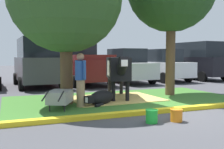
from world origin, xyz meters
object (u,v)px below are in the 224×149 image
cow_holstein (118,69)px  pickup_truck_maroon (82,64)px  hatchback_white (162,65)px  sedan_silver (126,66)px  calf_lying (101,98)px  person_handler (81,78)px  bucket_green (152,116)px  bucket_orange (176,115)px  wheelbarrow (60,97)px  suv_black (198,61)px  suv_dark_grey (37,62)px

cow_holstein → pickup_truck_maroon: 5.81m
hatchback_white → sedan_silver: bearing=-175.1°
sedan_silver → calf_lying: bearing=-121.1°
sedan_silver → person_handler: bearing=-125.0°
hatchback_white → bucket_green: bearing=-123.6°
person_handler → bucket_orange: 3.19m
calf_lying → wheelbarrow: wheelbarrow is taller
bucket_orange → suv_black: bearing=48.3°
wheelbarrow → sedan_silver: size_ratio=0.35×
person_handler → wheelbarrow: person_handler is taller
cow_holstein → person_handler: (-1.74, -1.15, -0.22)m
person_handler → wheelbarrow: size_ratio=1.09×
calf_lying → bucket_orange: (0.99, -2.74, -0.08)m
cow_holstein → bucket_green: size_ratio=9.39×
bucket_orange → suv_black: size_ratio=0.07×
bucket_orange → suv_black: 12.54m
calf_lying → sedan_silver: size_ratio=0.28×
bucket_orange → suv_dark_grey: bearing=104.8°
wheelbarrow → pickup_truck_maroon: pickup_truck_maroon is taller
suv_dark_grey → suv_black: size_ratio=1.00×
calf_lying → suv_dark_grey: suv_dark_grey is taller
calf_lying → bucket_green: bearing=-82.4°
person_handler → suv_black: (10.03, 6.75, 0.36)m
wheelbarrow → bucket_orange: wheelbarrow is taller
bucket_green → pickup_truck_maroon: (0.85, 9.45, 0.94)m
person_handler → pickup_truck_maroon: size_ratio=0.31×
person_handler → sedan_silver: size_ratio=0.38×
calf_lying → suv_dark_grey: 6.45m
suv_dark_grey → sedan_silver: 5.21m
suv_dark_grey → wheelbarrow: bearing=-90.2°
bucket_orange → hatchback_white: 10.84m
bucket_green → suv_dark_grey: size_ratio=0.07×
cow_holstein → calf_lying: (-1.01, -0.99, -0.89)m
sedan_silver → suv_black: bearing=2.6°
bucket_green → suv_dark_grey: 9.10m
bucket_orange → person_handler: bearing=123.7°
wheelbarrow → bucket_green: (1.74, -2.35, -0.22)m
cow_holstein → pickup_truck_maroon: bearing=88.1°
cow_holstein → suv_black: bearing=34.1°
bucket_green → pickup_truck_maroon: size_ratio=0.06×
suv_dark_grey → pickup_truck_maroon: bearing=12.7°
bucket_green → suv_dark_grey: suv_dark_grey is taller
suv_dark_grey → bucket_green: bearing=-79.0°
cow_holstein → sedan_silver: size_ratio=0.68×
bucket_orange → pickup_truck_maroon: (0.21, 9.54, 0.95)m
bucket_green → hatchback_white: bearing=56.4°
wheelbarrow → sedan_silver: (5.22, 6.65, 0.60)m
hatchback_white → suv_dark_grey: bearing=-177.4°
cow_holstein → suv_dark_grey: suv_dark_grey is taller
sedan_silver → suv_black: (5.47, 0.24, 0.29)m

